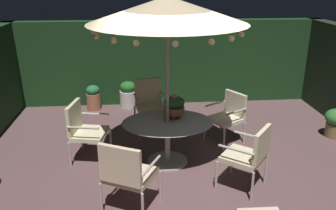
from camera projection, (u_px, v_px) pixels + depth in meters
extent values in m
cube|color=brown|center=(184.00, 173.00, 5.64)|extent=(7.50, 7.20, 0.02)
cube|color=#183619|center=(167.00, 62.00, 8.51)|extent=(7.50, 0.30, 2.00)
cylinder|color=#B6B1A8|center=(168.00, 161.00, 5.97)|extent=(0.68, 0.68, 0.03)
cylinder|color=#B6B1A8|center=(168.00, 143.00, 5.85)|extent=(0.09, 0.09, 0.71)
ellipsoid|color=#9EA5B0|center=(168.00, 122.00, 5.72)|extent=(1.50, 1.17, 0.03)
cylinder|color=#B7AFA4|center=(168.00, 93.00, 5.55)|extent=(0.06, 0.06, 2.45)
cone|color=beige|center=(167.00, 10.00, 5.11)|extent=(2.40, 2.40, 0.39)
sphere|color=#F9DB8C|center=(240.00, 30.00, 5.26)|extent=(0.08, 0.08, 0.08)
sphere|color=#F9DB8C|center=(227.00, 26.00, 5.67)|extent=(0.08, 0.08, 0.08)
sphere|color=#F9DB8C|center=(209.00, 23.00, 5.99)|extent=(0.08, 0.08, 0.08)
sphere|color=#F9DB8C|center=(186.00, 22.00, 6.18)|extent=(0.08, 0.08, 0.08)
sphere|color=#F9DB8C|center=(165.00, 22.00, 6.23)|extent=(0.08, 0.08, 0.08)
sphere|color=#F9DB8C|center=(138.00, 22.00, 6.11)|extent=(0.08, 0.08, 0.08)
sphere|color=#F9DB8C|center=(116.00, 25.00, 5.84)|extent=(0.08, 0.08, 0.08)
sphere|color=#F9DB8C|center=(101.00, 28.00, 5.49)|extent=(0.08, 0.08, 0.08)
sphere|color=#F9DB8C|center=(93.00, 31.00, 5.15)|extent=(0.08, 0.08, 0.08)
sphere|color=#F9DB8C|center=(96.00, 36.00, 4.73)|extent=(0.08, 0.08, 0.08)
sphere|color=#F9DB8C|center=(114.00, 41.00, 4.41)|extent=(0.08, 0.08, 0.08)
sphere|color=#F9DB8C|center=(136.00, 43.00, 4.25)|extent=(0.08, 0.08, 0.08)
sphere|color=#F9DB8C|center=(176.00, 44.00, 4.19)|extent=(0.08, 0.08, 0.08)
sphere|color=#F9DB8C|center=(212.00, 42.00, 4.33)|extent=(0.08, 0.08, 0.08)
sphere|color=#F9DB8C|center=(232.00, 39.00, 4.55)|extent=(0.08, 0.08, 0.08)
sphere|color=#F9DB8C|center=(242.00, 34.00, 4.89)|extent=(0.08, 0.08, 0.08)
cylinder|color=#A9684B|center=(174.00, 115.00, 5.86)|extent=(0.15, 0.15, 0.09)
cylinder|color=#AB6145|center=(174.00, 110.00, 5.83)|extent=(0.34, 0.34, 0.11)
ellipsoid|color=#21502D|center=(174.00, 102.00, 5.78)|extent=(0.34, 0.34, 0.21)
sphere|color=#E85A72|center=(174.00, 98.00, 5.75)|extent=(0.12, 0.12, 0.12)
cylinder|color=#B6B3A5|center=(169.00, 125.00, 6.89)|extent=(0.04, 0.04, 0.46)
cylinder|color=#B6B3A5|center=(140.00, 128.00, 6.76)|extent=(0.04, 0.04, 0.46)
cylinder|color=#B6B3A5|center=(162.00, 114.00, 7.43)|extent=(0.04, 0.04, 0.46)
cylinder|color=#B6B3A5|center=(135.00, 116.00, 7.30)|extent=(0.04, 0.04, 0.46)
cube|color=beige|center=(151.00, 108.00, 7.00)|extent=(0.65, 0.67, 0.07)
cube|color=beige|center=(148.00, 90.00, 7.17)|extent=(0.55, 0.15, 0.50)
cylinder|color=#B6B3A5|center=(165.00, 96.00, 6.99)|extent=(0.13, 0.57, 0.04)
cylinder|color=#B6B3A5|center=(137.00, 99.00, 6.86)|extent=(0.13, 0.57, 0.04)
cylinder|color=#BAB4A8|center=(111.00, 140.00, 6.28)|extent=(0.04, 0.04, 0.43)
cylinder|color=#BAB4A8|center=(101.00, 156.00, 5.72)|extent=(0.04, 0.04, 0.43)
cylinder|color=#BAB4A8|center=(82.00, 138.00, 6.33)|extent=(0.04, 0.04, 0.43)
cylinder|color=#BAB4A8|center=(70.00, 155.00, 5.77)|extent=(0.04, 0.04, 0.43)
cube|color=beige|center=(90.00, 134.00, 5.94)|extent=(0.62, 0.68, 0.07)
cube|color=beige|center=(74.00, 117.00, 5.86)|extent=(0.17, 0.58, 0.50)
cylinder|color=#BAB4A8|center=(94.00, 114.00, 6.14)|extent=(0.51, 0.13, 0.04)
cylinder|color=#BAB4A8|center=(83.00, 128.00, 5.57)|extent=(0.51, 0.13, 0.04)
cylinder|color=#BBADA8|center=(122.00, 177.00, 5.10)|extent=(0.04, 0.04, 0.46)
cylinder|color=#BBADA8|center=(160.00, 186.00, 4.89)|extent=(0.04, 0.04, 0.46)
cylinder|color=#BBADA8|center=(101.00, 199.00, 4.60)|extent=(0.04, 0.04, 0.46)
cylinder|color=#BBADA8|center=(143.00, 209.00, 4.39)|extent=(0.04, 0.04, 0.46)
cube|color=beige|center=(131.00, 175.00, 4.65)|extent=(0.77, 0.76, 0.07)
cube|color=beige|center=(120.00, 166.00, 4.32)|extent=(0.54, 0.31, 0.51)
cylinder|color=#BBADA8|center=(110.00, 157.00, 4.69)|extent=(0.27, 0.50, 0.04)
cylinder|color=#BBADA8|center=(151.00, 166.00, 4.48)|extent=(0.27, 0.50, 0.04)
cylinder|color=#B7B5AA|center=(216.00, 175.00, 5.14)|extent=(0.04, 0.04, 0.46)
cylinder|color=#B7B5AA|center=(232.00, 160.00, 5.57)|extent=(0.04, 0.04, 0.46)
cylinder|color=#B7B5AA|center=(252.00, 187.00, 4.85)|extent=(0.04, 0.04, 0.46)
cylinder|color=#B7B5AA|center=(266.00, 170.00, 5.28)|extent=(0.04, 0.04, 0.46)
cube|color=beige|center=(243.00, 157.00, 5.12)|extent=(0.76, 0.76, 0.07)
cube|color=beige|center=(262.00, 145.00, 4.89)|extent=(0.38, 0.45, 0.47)
cylinder|color=#B7B5AA|center=(236.00, 150.00, 4.82)|extent=(0.43, 0.36, 0.04)
cylinder|color=#B7B5AA|center=(251.00, 136.00, 5.25)|extent=(0.43, 0.36, 0.04)
cylinder|color=#B5B1A4|center=(224.00, 140.00, 6.28)|extent=(0.04, 0.04, 0.42)
cylinder|color=#B5B1A4|center=(204.00, 130.00, 6.68)|extent=(0.04, 0.04, 0.42)
cylinder|color=#B5B1A4|center=(244.00, 133.00, 6.57)|extent=(0.04, 0.04, 0.42)
cylinder|color=#B5B1A4|center=(224.00, 124.00, 6.97)|extent=(0.04, 0.04, 0.42)
cube|color=beige|center=(225.00, 119.00, 6.54)|extent=(0.71, 0.71, 0.07)
cube|color=beige|center=(235.00, 104.00, 6.59)|extent=(0.31, 0.47, 0.44)
cylinder|color=#B5B1A4|center=(236.00, 112.00, 6.26)|extent=(0.45, 0.29, 0.04)
cylinder|color=#B5B1A4|center=(216.00, 103.00, 6.66)|extent=(0.45, 0.29, 0.04)
cylinder|color=olive|center=(335.00, 130.00, 6.87)|extent=(0.37, 0.37, 0.28)
sphere|color=red|center=(336.00, 114.00, 6.92)|extent=(0.10, 0.10, 0.10)
sphere|color=#DD3739|center=(331.00, 116.00, 6.84)|extent=(0.07, 0.07, 0.07)
sphere|color=#C92342|center=(336.00, 116.00, 6.64)|extent=(0.07, 0.07, 0.07)
cylinder|color=#A06447|center=(94.00, 101.00, 8.26)|extent=(0.32, 0.32, 0.39)
ellipsoid|color=#24703F|center=(93.00, 90.00, 8.16)|extent=(0.31, 0.31, 0.22)
sphere|color=orange|center=(97.00, 89.00, 8.15)|extent=(0.07, 0.07, 0.07)
sphere|color=#EB7040|center=(95.00, 88.00, 8.23)|extent=(0.09, 0.09, 0.09)
sphere|color=orange|center=(91.00, 89.00, 8.20)|extent=(0.07, 0.07, 0.07)
sphere|color=orange|center=(88.00, 90.00, 8.09)|extent=(0.07, 0.07, 0.07)
sphere|color=orange|center=(93.00, 89.00, 8.08)|extent=(0.07, 0.07, 0.07)
cylinder|color=beige|center=(128.00, 99.00, 8.43)|extent=(0.40, 0.40, 0.39)
ellipsoid|color=#256326|center=(128.00, 87.00, 8.33)|extent=(0.37, 0.37, 0.26)
sphere|color=#DCC74A|center=(134.00, 85.00, 8.35)|extent=(0.09, 0.09, 0.09)
sphere|color=yellow|center=(123.00, 84.00, 8.40)|extent=(0.07, 0.07, 0.07)
sphere|color=#DBCF57|center=(126.00, 88.00, 8.25)|extent=(0.09, 0.09, 0.09)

